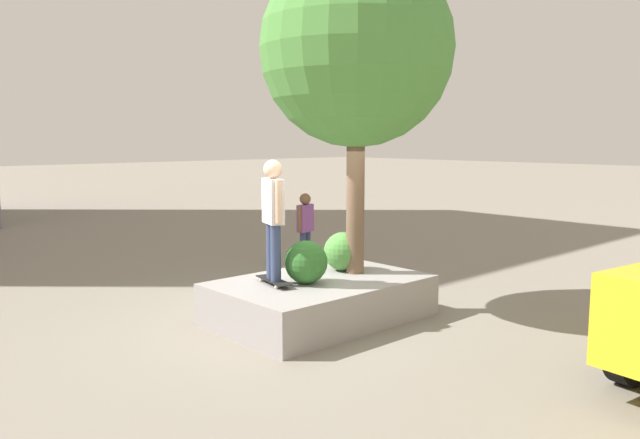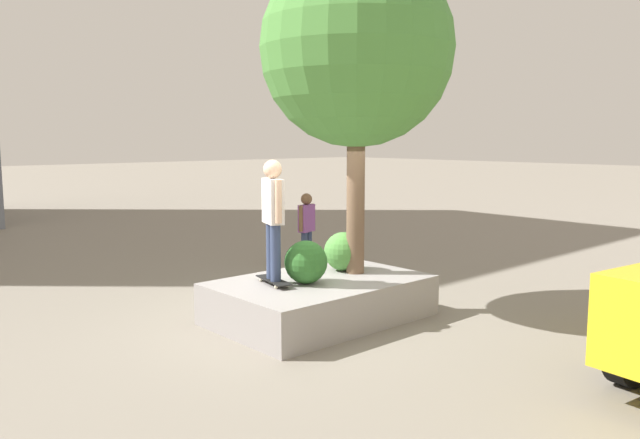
# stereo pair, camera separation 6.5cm
# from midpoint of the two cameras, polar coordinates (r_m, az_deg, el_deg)

# --- Properties ---
(ground_plane) EXTENTS (120.00, 120.00, 0.00)m
(ground_plane) POSITION_cam_midpoint_polar(r_m,az_deg,el_deg) (9.50, -2.06, -9.05)
(ground_plane) COLOR gray
(planter_ledge) EXTENTS (3.09, 2.04, 0.61)m
(planter_ledge) POSITION_cam_midpoint_polar(r_m,az_deg,el_deg) (9.39, 0.20, -7.31)
(planter_ledge) COLOR gray
(planter_ledge) RESTS_ON ground
(plaza_tree) EXTENTS (2.92, 2.92, 4.87)m
(plaza_tree) POSITION_cam_midpoint_polar(r_m,az_deg,el_deg) (9.66, 3.58, 15.17)
(plaza_tree) COLOR brown
(plaza_tree) RESTS_ON planter_ledge
(boxwood_shrub) EXTENTS (0.63, 0.63, 0.63)m
(boxwood_shrub) POSITION_cam_midpoint_polar(r_m,az_deg,el_deg) (9.01, -1.09, -3.91)
(boxwood_shrub) COLOR #2D6628
(boxwood_shrub) RESTS_ON planter_ledge
(hedge_clump) EXTENTS (0.62, 0.62, 0.62)m
(hedge_clump) POSITION_cam_midpoint_polar(r_m,az_deg,el_deg) (9.89, 2.34, -2.93)
(hedge_clump) COLOR #4C8C3D
(hedge_clump) RESTS_ON planter_ledge
(skateboard) EXTENTS (0.38, 0.83, 0.07)m
(skateboard) POSITION_cam_midpoint_polar(r_m,az_deg,el_deg) (9.01, -4.05, -5.60)
(skateboard) COLOR black
(skateboard) RESTS_ON planter_ledge
(skateboarder) EXTENTS (0.34, 0.55, 1.72)m
(skateboarder) POSITION_cam_midpoint_polar(r_m,az_deg,el_deg) (8.84, -4.11, 0.77)
(skateboarder) COLOR navy
(skateboarder) RESTS_ON skateboard
(bystander_watching) EXTENTS (0.51, 0.29, 1.55)m
(bystander_watching) POSITION_cam_midpoint_polar(r_m,az_deg,el_deg) (13.20, -1.10, -0.42)
(bystander_watching) COLOR navy
(bystander_watching) RESTS_ON ground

